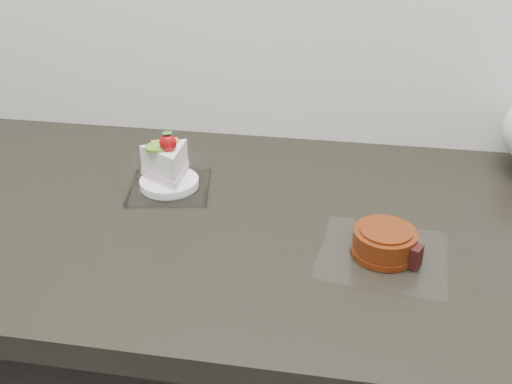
% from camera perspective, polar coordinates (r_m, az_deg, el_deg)
% --- Properties ---
extents(cake_tray, '(0.16, 0.16, 0.11)m').
position_cam_1_polar(cake_tray, '(0.99, -8.74, 1.87)').
color(cake_tray, white).
rests_on(cake_tray, counter).
extents(mooncake_wrap, '(0.20, 0.19, 0.04)m').
position_cam_1_polar(mooncake_wrap, '(0.83, 12.79, -5.19)').
color(mooncake_wrap, white).
rests_on(mooncake_wrap, counter).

